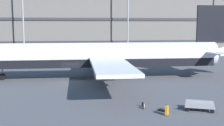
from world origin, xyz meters
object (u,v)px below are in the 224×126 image
backpack_purple (143,105)px  backpack_silver (144,106)px  suitcase_teal (167,110)px  airliner (100,56)px  suitcase_scuffed (163,110)px  baggage_cart (200,106)px

backpack_purple → backpack_silver: backpack_silver is taller
suitcase_teal → backpack_silver: 2.61m
airliner → suitcase_scuffed: bearing=-76.7°
airliner → backpack_silver: 16.86m
suitcase_teal → backpack_purple: 3.14m
airliner → backpack_silver: size_ratio=75.22×
baggage_cart → backpack_purple: bearing=159.2°
airliner → suitcase_teal: airliner is taller
suitcase_teal → baggage_cart: suitcase_teal is taller
airliner → suitcase_scuffed: 18.12m
airliner → suitcase_scuffed: size_ratio=47.49×
baggage_cart → suitcase_scuffed: bearing=177.1°
suitcase_scuffed → suitcase_teal: bearing=-92.2°
baggage_cart → suitcase_teal: bearing=-163.2°
suitcase_teal → suitcase_scuffed: bearing=87.8°
airliner → backpack_purple: 16.24m
suitcase_teal → backpack_purple: (-1.38, 2.81, -0.20)m
suitcase_scuffed → backpack_silver: 1.80m
suitcase_teal → backpack_silver: suitcase_teal is taller
backpack_silver → baggage_cart: size_ratio=0.16×
airliner → baggage_cart: (7.43, -17.55, -2.70)m
baggage_cart → airliner: bearing=112.9°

